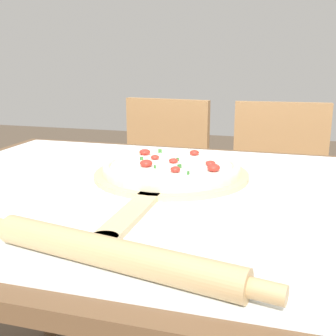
# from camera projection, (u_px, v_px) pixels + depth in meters

# --- Properties ---
(dining_table) EXTENTS (1.28, 0.96, 0.78)m
(dining_table) POSITION_uv_depth(u_px,v_px,m) (159.00, 237.00, 0.98)
(dining_table) COLOR brown
(dining_table) RESTS_ON ground_plane
(towel_cloth) EXTENTS (1.20, 0.88, 0.00)m
(towel_cloth) POSITION_uv_depth(u_px,v_px,m) (159.00, 190.00, 0.95)
(towel_cloth) COLOR silver
(towel_cloth) RESTS_ON dining_table
(pizza_peel) EXTENTS (0.38, 0.62, 0.01)m
(pizza_peel) POSITION_uv_depth(u_px,v_px,m) (168.00, 177.00, 1.02)
(pizza_peel) COLOR #D6B784
(pizza_peel) RESTS_ON towel_cloth
(pizza) EXTENTS (0.34, 0.34, 0.04)m
(pizza) POSITION_uv_depth(u_px,v_px,m) (171.00, 167.00, 1.04)
(pizza) COLOR beige
(pizza) RESTS_ON pizza_peel
(rolling_pin) EXTENTS (0.48, 0.12, 0.05)m
(rolling_pin) POSITION_uv_depth(u_px,v_px,m) (112.00, 254.00, 0.59)
(rolling_pin) COLOR tan
(rolling_pin) RESTS_ON towel_cloth
(chair_left) EXTENTS (0.44, 0.44, 0.90)m
(chair_left) POSITION_uv_depth(u_px,v_px,m) (160.00, 188.00, 1.84)
(chair_left) COLOR #A37547
(chair_left) RESTS_ON ground_plane
(chair_right) EXTENTS (0.43, 0.43, 0.90)m
(chair_right) POSITION_uv_depth(u_px,v_px,m) (278.00, 198.00, 1.70)
(chair_right) COLOR #A37547
(chair_right) RESTS_ON ground_plane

